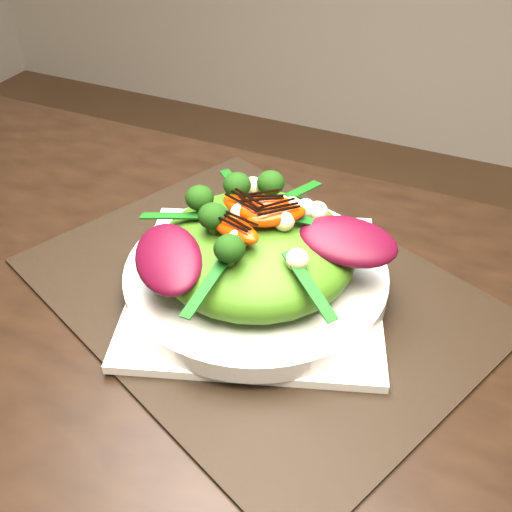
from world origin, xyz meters
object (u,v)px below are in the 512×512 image
at_px(salad_bowl, 256,275).
at_px(placemat, 256,290).
at_px(dining_table, 44,374).
at_px(plate_base, 256,286).
at_px(orange_segment, 270,200).
at_px(lettuce_mound, 256,250).

bearing_deg(salad_bowl, placemat, 180.00).
xyz_separation_m(dining_table, plate_base, (0.15, 0.17, 0.03)).
xyz_separation_m(placemat, orange_segment, (-0.00, 0.03, 0.09)).
distance_m(placemat, lettuce_mound, 0.05).
bearing_deg(plate_base, lettuce_mound, 135.00).
distance_m(plate_base, lettuce_mound, 0.05).
bearing_deg(placemat, dining_table, -130.45).
xyz_separation_m(lettuce_mound, orange_segment, (-0.00, 0.03, 0.04)).
bearing_deg(lettuce_mound, plate_base, -45.00).
bearing_deg(lettuce_mound, salad_bowl, -45.00).
xyz_separation_m(plate_base, orange_segment, (-0.00, 0.03, 0.09)).
xyz_separation_m(salad_bowl, lettuce_mound, (-0.00, 0.00, 0.03)).
bearing_deg(orange_segment, salad_bowl, -89.10).
height_order(placemat, plate_base, plate_base).
xyz_separation_m(plate_base, salad_bowl, (0.00, 0.00, 0.02)).
relative_size(dining_table, plate_base, 6.22).
bearing_deg(lettuce_mound, dining_table, -130.45).
distance_m(lettuce_mound, orange_segment, 0.05).
bearing_deg(salad_bowl, lettuce_mound, 135.00).
relative_size(plate_base, salad_bowl, 0.94).
height_order(dining_table, salad_bowl, dining_table).
distance_m(plate_base, salad_bowl, 0.02).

